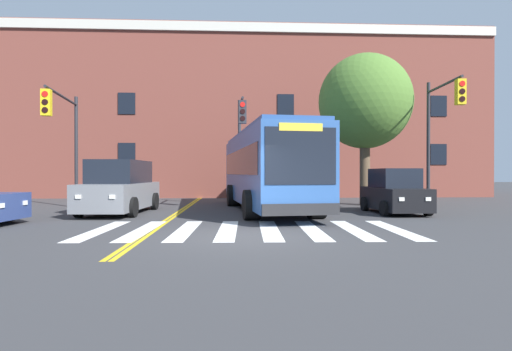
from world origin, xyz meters
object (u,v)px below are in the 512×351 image
city_bus (266,168)px  car_black_far_lane (394,193)px  traffic_light_near_corner (440,121)px  traffic_light_far_corner (65,127)px  traffic_light_overhead (241,133)px  street_tree_curbside_large (365,102)px  car_red_behind_bus (275,185)px  car_grey_near_lane (120,188)px

city_bus → car_black_far_lane: (5.18, -1.43, -1.02)m
traffic_light_near_corner → traffic_light_far_corner: (-16.38, 0.61, -0.30)m
traffic_light_overhead → street_tree_curbside_large: street_tree_curbside_large is taller
traffic_light_far_corner → traffic_light_overhead: bearing=9.2°
car_red_behind_bus → street_tree_curbside_large: 9.11m
city_bus → traffic_light_near_corner: (7.63, -0.45, 2.08)m
car_black_far_lane → traffic_light_far_corner: size_ratio=0.70×
car_red_behind_bus → traffic_light_near_corner: 12.19m
street_tree_curbside_large → traffic_light_far_corner: bearing=-170.1°
car_grey_near_lane → car_black_far_lane: bearing=-2.8°
traffic_light_far_corner → traffic_light_overhead: (7.65, 1.24, -0.07)m
traffic_light_far_corner → car_grey_near_lane: bearing=-21.2°
traffic_light_far_corner → car_black_far_lane: bearing=-6.5°
car_grey_near_lane → car_red_behind_bus: size_ratio=1.36×
car_grey_near_lane → traffic_light_near_corner: (13.71, 0.43, 2.90)m
traffic_light_far_corner → street_tree_curbside_large: (14.02, 2.44, 1.66)m
car_black_far_lane → traffic_light_far_corner: traffic_light_far_corner is taller
city_bus → traffic_light_overhead: bearing=128.4°
traffic_light_far_corner → city_bus: bearing=-1.0°
traffic_light_near_corner → traffic_light_overhead: (-8.74, 1.85, -0.37)m
car_grey_near_lane → traffic_light_far_corner: size_ratio=0.98×
city_bus → car_grey_near_lane: city_bus is taller
car_grey_near_lane → traffic_light_overhead: bearing=24.6°
car_red_behind_bus → traffic_light_overhead: traffic_light_overhead is taller
traffic_light_overhead → car_grey_near_lane: bearing=-155.4°
car_grey_near_lane → traffic_light_overhead: (4.97, 2.28, 2.53)m
car_grey_near_lane → car_red_behind_bus: 12.71m
car_red_behind_bus → traffic_light_far_corner: traffic_light_far_corner is taller
traffic_light_overhead → traffic_light_far_corner: bearing=-170.8°
car_red_behind_bus → traffic_light_far_corner: 13.98m
car_red_behind_bus → traffic_light_far_corner: size_ratio=0.72×
car_black_far_lane → street_tree_curbside_large: size_ratio=0.48×
car_red_behind_bus → street_tree_curbside_large: street_tree_curbside_large is taller
car_red_behind_bus → traffic_light_near_corner: bearing=-57.4°
car_red_behind_bus → traffic_light_near_corner: traffic_light_near_corner is taller
car_grey_near_lane → car_red_behind_bus: bearing=54.6°
car_black_far_lane → traffic_light_near_corner: 4.07m
car_grey_near_lane → car_red_behind_bus: car_grey_near_lane is taller
traffic_light_near_corner → traffic_light_far_corner: 16.40m
car_black_far_lane → traffic_light_far_corner: (-13.94, 1.59, 2.79)m
city_bus → car_black_far_lane: city_bus is taller
traffic_light_near_corner → traffic_light_overhead: bearing=168.0°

